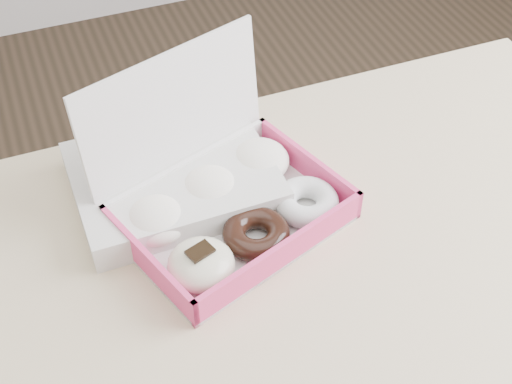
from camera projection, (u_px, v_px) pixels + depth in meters
name	position (u px, v px, depth m)	size (l,w,h in m)	color
table	(291.00, 337.00, 0.94)	(1.20, 0.80, 0.75)	#CFB488
donut_box	(223.00, 201.00, 0.96)	(0.35, 0.32, 0.21)	white
newspapers	(173.00, 179.00, 1.01)	(0.28, 0.22, 0.04)	silver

